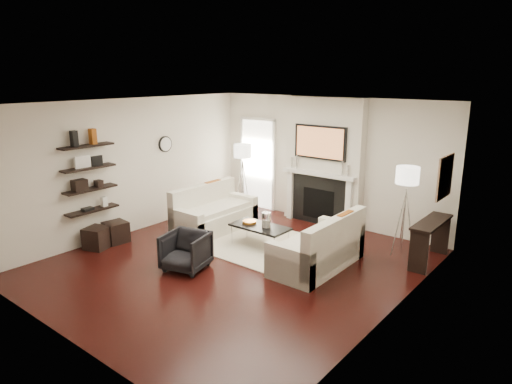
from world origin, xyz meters
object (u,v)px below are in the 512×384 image
Objects in this scene: armchair at (186,249)px; lamp_right_shade at (408,175)px; ottoman_near at (116,232)px; coffee_table at (260,227)px; lamp_left_shade at (243,151)px; loveseat_right_base at (317,255)px; loveseat_left_base at (215,220)px.

lamp_right_shade is (2.53, 2.90, 1.10)m from armchair.
ottoman_near is at bearing -147.42° from lamp_right_shade.
ottoman_near is at bearing -146.78° from coffee_table.
armchair reaches higher than ottoman_near.
coffee_table is 2.75× the size of ottoman_near.
ottoman_near is (-0.62, -3.05, -1.25)m from lamp_left_shade.
loveseat_right_base is 3.64m from lamp_left_shade.
armchair is 4.01m from lamp_right_shade.
lamp_right_shade is (3.90, -0.16, 0.00)m from lamp_left_shade.
armchair is 1.73× the size of lamp_right_shade.
loveseat_right_base is 4.50× the size of ottoman_near.
coffee_table is at bearing -148.11° from lamp_right_shade.
armchair is (-0.34, -1.54, -0.05)m from coffee_table.
loveseat_right_base is 2.11m from lamp_right_shade.
loveseat_right_base reaches higher than ottoman_near.
armchair is (-1.64, -1.44, 0.14)m from loveseat_right_base.
lamp_left_shade is 1.00× the size of lamp_right_shade.
loveseat_right_base is 4.50× the size of lamp_left_shade.
lamp_left_shade is at bearing 177.62° from lamp_right_shade.
coffee_table is (1.33, -0.19, 0.19)m from loveseat_left_base.
loveseat_left_base is 1.00× the size of loveseat_right_base.
loveseat_left_base is 4.50× the size of ottoman_near.
loveseat_left_base is 2.65m from loveseat_right_base.
ottoman_near is (-1.99, 0.02, -0.15)m from armchair.
armchair is 3.53m from lamp_left_shade.
ottoman_near is at bearing -120.27° from loveseat_left_base.
lamp_left_shade is 1.00× the size of ottoman_near.
lamp_left_shade is at bearing 138.26° from coffee_table.
lamp_left_shade reaches higher than loveseat_left_base.
ottoman_near is at bearing -101.49° from lamp_left_shade.
lamp_right_shade reaches higher than loveseat_left_base.
coffee_table is 2.79m from ottoman_near.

